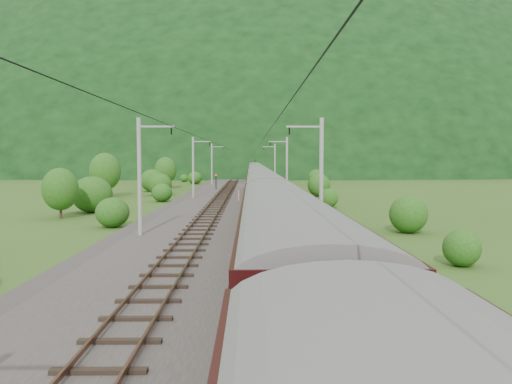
{
  "coord_description": "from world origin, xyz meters",
  "views": [
    {
      "loc": [
        1.34,
        -33.98,
        5.61
      ],
      "look_at": [
        1.85,
        9.38,
        2.6
      ],
      "focal_mm": 35.0,
      "sensor_mm": 36.0,
      "label": 1
    }
  ],
  "objects": [
    {
      "name": "vegetation_left",
      "position": [
        -15.35,
        16.67,
        2.53
      ],
      "size": [
        13.05,
        148.23,
        6.8
      ],
      "color": "#174C14",
      "rests_on": "ground"
    },
    {
      "name": "track_right",
      "position": [
        2.4,
        10.0,
        0.37
      ],
      "size": [
        2.4,
        220.0,
        0.27
      ],
      "color": "brown",
      "rests_on": "railbed"
    },
    {
      "name": "hazard_post_far",
      "position": [
        0.61,
        44.02,
        1.06
      ],
      "size": [
        0.16,
        0.16,
        1.51
      ],
      "primitive_type": "cylinder",
      "color": "red",
      "rests_on": "railbed"
    },
    {
      "name": "railbed",
      "position": [
        0.0,
        10.0,
        0.15
      ],
      "size": [
        14.0,
        220.0,
        0.3
      ],
      "primitive_type": "cube",
      "color": "#38332D",
      "rests_on": "ground"
    },
    {
      "name": "vegetation_right",
      "position": [
        12.35,
        20.06,
        1.3
      ],
      "size": [
        7.04,
        105.08,
        2.95
      ],
      "color": "#174C14",
      "rests_on": "ground"
    },
    {
      "name": "overhead_wires",
      "position": [
        0.0,
        10.0,
        7.1
      ],
      "size": [
        4.83,
        198.0,
        0.03
      ],
      "color": "black",
      "rests_on": "ground"
    },
    {
      "name": "hazard_post_near",
      "position": [
        -0.08,
        27.67,
        0.95
      ],
      "size": [
        0.14,
        0.14,
        1.31
      ],
      "primitive_type": "cylinder",
      "color": "red",
      "rests_on": "railbed"
    },
    {
      "name": "mountain_ridge",
      "position": [
        -120.0,
        300.0,
        0.0
      ],
      "size": [
        336.0,
        280.0,
        132.0
      ],
      "primitive_type": "ellipsoid",
      "color": "black",
      "rests_on": "ground"
    },
    {
      "name": "signal",
      "position": [
        -4.39,
        49.36,
        1.76
      ],
      "size": [
        0.28,
        0.28,
        2.49
      ],
      "color": "black",
      "rests_on": "railbed"
    },
    {
      "name": "catenary_left",
      "position": [
        -6.12,
        32.0,
        4.5
      ],
      "size": [
        2.54,
        192.28,
        8.0
      ],
      "color": "gray",
      "rests_on": "railbed"
    },
    {
      "name": "train",
      "position": [
        2.4,
        14.07,
        3.31
      ],
      "size": [
        2.77,
        132.79,
        4.8
      ],
      "color": "black",
      "rests_on": "ground"
    },
    {
      "name": "catenary_right",
      "position": [
        6.12,
        32.0,
        4.5
      ],
      "size": [
        2.54,
        192.28,
        8.0
      ],
      "color": "gray",
      "rests_on": "railbed"
    },
    {
      "name": "ground",
      "position": [
        0.0,
        0.0,
        0.0
      ],
      "size": [
        600.0,
        600.0,
        0.0
      ],
      "primitive_type": "plane",
      "color": "#2F4E18",
      "rests_on": "ground"
    },
    {
      "name": "track_left",
      "position": [
        -2.4,
        10.0,
        0.37
      ],
      "size": [
        2.4,
        220.0,
        0.27
      ],
      "color": "brown",
      "rests_on": "railbed"
    },
    {
      "name": "mountain_main",
      "position": [
        0.0,
        260.0,
        0.0
      ],
      "size": [
        504.0,
        360.0,
        244.0
      ],
      "primitive_type": "ellipsoid",
      "color": "black",
      "rests_on": "ground"
    }
  ]
}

